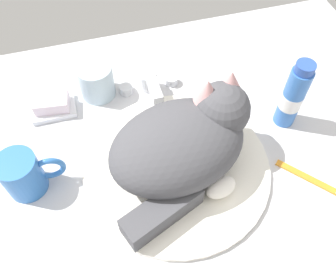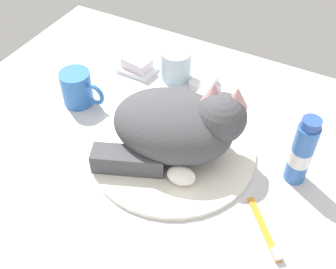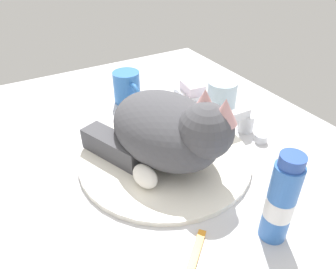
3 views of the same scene
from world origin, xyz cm
name	(u,v)px [view 2 (image 2 of 3)]	position (x,y,z in cm)	size (l,w,h in cm)	color
ground_plane	(172,156)	(0.00, 0.00, -1.50)	(110.00, 82.50, 3.00)	silver
sink_basin	(173,149)	(0.00, 0.00, 0.54)	(34.86, 34.86, 1.08)	white
faucet	(212,88)	(0.00, 20.11, 2.69)	(13.12, 10.55, 6.11)	silver
cat	(180,126)	(1.45, 0.15, 8.02)	(28.20, 24.62, 16.47)	#4C4C51
coffee_mug	(78,88)	(-26.60, 3.66, 4.21)	(11.08, 7.02, 8.41)	#3372C6
rinse_cup	(176,65)	(-11.00, 22.86, 3.81)	(7.41, 7.41, 7.62)	silver
soap_dish	(138,69)	(-20.88, 20.52, 0.60)	(9.00, 6.40, 1.20)	white
soap_bar	(137,63)	(-20.88, 20.52, 2.56)	(6.95, 4.67, 2.71)	silver
toothpaste_bottle	(302,152)	(24.61, 5.13, 7.33)	(4.27, 4.27, 15.65)	#3870C6
toothbrush	(266,231)	(23.83, -9.79, 0.53)	(9.89, 11.14, 1.60)	orange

